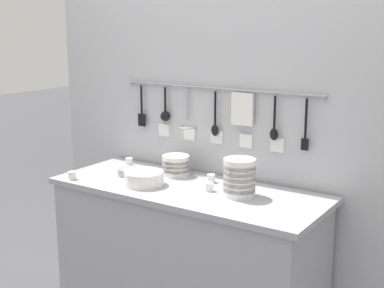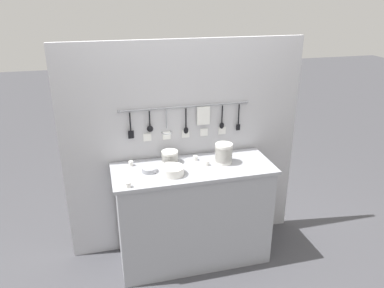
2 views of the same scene
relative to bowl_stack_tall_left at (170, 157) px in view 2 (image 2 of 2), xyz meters
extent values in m
plane|color=#424247|center=(0.17, -0.15, -0.99)|extent=(20.00, 20.00, 0.00)
cube|color=#9EA0A8|center=(0.17, -0.15, -0.07)|extent=(1.39, 0.54, 0.03)
cube|color=#9EA0A8|center=(0.17, -0.15, -0.54)|extent=(1.33, 0.52, 0.91)
cube|color=#B2B2B7|center=(0.17, 0.16, 0.00)|extent=(2.19, 0.04, 1.98)
cylinder|color=#93969E|center=(0.17, 0.12, 0.41)|extent=(1.15, 0.01, 0.01)
sphere|color=#93969E|center=(-0.40, 0.12, 0.41)|extent=(0.02, 0.02, 0.02)
sphere|color=#93969E|center=(0.75, 0.12, 0.41)|extent=(0.02, 0.02, 0.02)
cylinder|color=black|center=(-0.32, 0.11, 0.31)|extent=(0.01, 0.01, 0.17)
cube|color=black|center=(-0.32, 0.11, 0.20)|extent=(0.05, 0.01, 0.07)
cylinder|color=#93969E|center=(-0.32, 0.12, 0.40)|extent=(0.01, 0.01, 0.02)
cylinder|color=black|center=(-0.15, 0.11, 0.33)|extent=(0.01, 0.01, 0.14)
sphere|color=black|center=(-0.15, 0.11, 0.23)|extent=(0.06, 0.06, 0.06)
cylinder|color=#93969E|center=(-0.15, 0.12, 0.40)|extent=(0.01, 0.01, 0.02)
cylinder|color=#93969E|center=(0.00, 0.11, 0.31)|extent=(0.01, 0.01, 0.17)
torus|color=#93969E|center=(0.00, 0.11, 0.19)|extent=(0.10, 0.10, 0.01)
cylinder|color=#93969E|center=(0.00, 0.12, 0.40)|extent=(0.01, 0.01, 0.02)
cylinder|color=black|center=(0.18, 0.11, 0.31)|extent=(0.01, 0.01, 0.18)
ellipsoid|color=black|center=(0.18, 0.11, 0.19)|extent=(0.04, 0.02, 0.06)
cylinder|color=#93969E|center=(0.18, 0.12, 0.40)|extent=(0.01, 0.01, 0.02)
cube|color=silver|center=(0.33, 0.11, 0.32)|extent=(0.12, 0.02, 0.16)
cylinder|color=#93969E|center=(0.33, 0.12, 0.40)|extent=(0.01, 0.01, 0.02)
cylinder|color=black|center=(0.51, 0.11, 0.31)|extent=(0.01, 0.01, 0.16)
ellipsoid|color=black|center=(0.51, 0.11, 0.21)|extent=(0.04, 0.02, 0.06)
cylinder|color=#93969E|center=(0.51, 0.12, 0.40)|extent=(0.01, 0.01, 0.02)
cylinder|color=black|center=(0.67, 0.11, 0.30)|extent=(0.01, 0.01, 0.19)
cube|color=black|center=(0.67, 0.11, 0.18)|extent=(0.04, 0.01, 0.06)
cylinder|color=#93969E|center=(0.67, 0.12, 0.40)|extent=(0.00, 0.01, 0.02)
cube|color=white|center=(-0.17, 0.13, 0.15)|extent=(0.07, 0.01, 0.07)
cube|color=white|center=(0.00, 0.13, 0.15)|extent=(0.07, 0.01, 0.07)
cube|color=white|center=(0.17, 0.13, 0.15)|extent=(0.07, 0.01, 0.07)
cube|color=white|center=(0.35, 0.13, 0.15)|extent=(0.07, 0.01, 0.07)
cube|color=white|center=(0.52, 0.13, 0.15)|extent=(0.07, 0.01, 0.07)
cylinder|color=silver|center=(0.00, 0.00, -0.03)|extent=(0.14, 0.14, 0.04)
cylinder|color=silver|center=(0.00, 0.00, -0.01)|extent=(0.14, 0.14, 0.04)
cylinder|color=silver|center=(0.00, 0.00, 0.01)|extent=(0.14, 0.14, 0.04)
cylinder|color=silver|center=(0.00, 0.00, 0.03)|extent=(0.14, 0.14, 0.04)
cylinder|color=silver|center=(0.45, -0.13, -0.03)|extent=(0.15, 0.15, 0.05)
cylinder|color=silver|center=(0.45, -0.13, 0.00)|extent=(0.15, 0.15, 0.05)
cylinder|color=silver|center=(0.45, -0.13, 0.02)|extent=(0.15, 0.15, 0.05)
cylinder|color=silver|center=(0.45, -0.13, 0.05)|extent=(0.15, 0.15, 0.05)
cylinder|color=silver|center=(0.45, -0.13, 0.08)|extent=(0.15, 0.15, 0.05)
cylinder|color=silver|center=(0.45, -0.13, 0.10)|extent=(0.15, 0.15, 0.05)
cylinder|color=silver|center=(-0.03, -0.24, -0.05)|extent=(0.20, 0.20, 0.01)
cylinder|color=silver|center=(-0.03, -0.24, -0.04)|extent=(0.20, 0.20, 0.01)
cylinder|color=silver|center=(-0.03, -0.24, -0.03)|extent=(0.20, 0.20, 0.01)
cylinder|color=silver|center=(-0.03, -0.24, -0.02)|extent=(0.20, 0.20, 0.01)
cylinder|color=silver|center=(-0.03, -0.24, -0.01)|extent=(0.20, 0.20, 0.01)
cylinder|color=silver|center=(-0.03, -0.24, -0.01)|extent=(0.20, 0.20, 0.01)
cylinder|color=silver|center=(-0.03, -0.24, 0.00)|extent=(0.20, 0.20, 0.01)
cylinder|color=silver|center=(-0.03, -0.24, 0.01)|extent=(0.20, 0.20, 0.01)
cylinder|color=#93969E|center=(-0.20, -0.14, -0.03)|extent=(0.12, 0.12, 0.04)
cylinder|color=silver|center=(0.23, -0.01, -0.03)|extent=(0.04, 0.04, 0.04)
cylinder|color=silver|center=(-0.40, -0.37, -0.03)|extent=(0.04, 0.04, 0.04)
cylinder|color=silver|center=(0.30, -0.14, -0.03)|extent=(0.04, 0.04, 0.04)
cylinder|color=silver|center=(-0.34, 0.02, -0.03)|extent=(0.04, 0.04, 0.04)
camera|label=1|loc=(1.59, -2.24, 0.73)|focal=50.00mm
camera|label=2|loc=(-0.56, -2.95, 1.34)|focal=35.00mm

